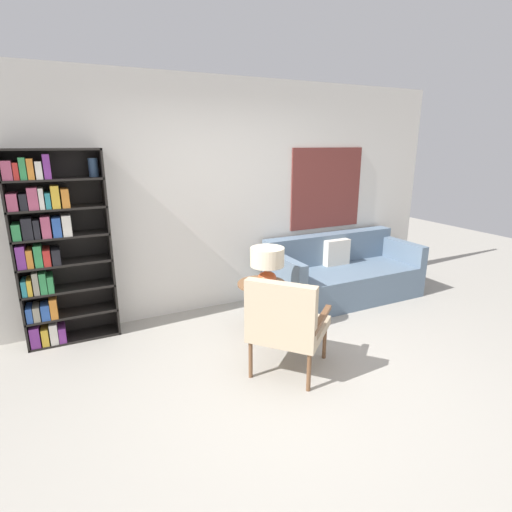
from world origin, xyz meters
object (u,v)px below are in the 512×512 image
side_table (262,289)px  table_lamp (267,261)px  bookshelf (51,248)px  armchair (286,321)px  couch (342,275)px

side_table → table_lamp: bearing=-64.4°
side_table → bookshelf: bearing=158.8°
armchair → table_lamp: table_lamp is taller
couch → side_table: bearing=-161.8°
armchair → table_lamp: 0.85m
armchair → side_table: bearing=77.1°
armchair → side_table: size_ratio=1.61×
bookshelf → couch: bookshelf is taller
armchair → side_table: (0.19, 0.82, -0.01)m
table_lamp → side_table: bearing=115.6°
armchair → table_lamp: (0.22, 0.76, 0.31)m
couch → table_lamp: size_ratio=5.03×
bookshelf → couch: (3.35, -0.28, -0.69)m
side_table → table_lamp: table_lamp is taller
bookshelf → side_table: bearing=-21.2°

